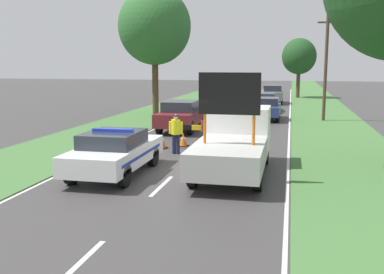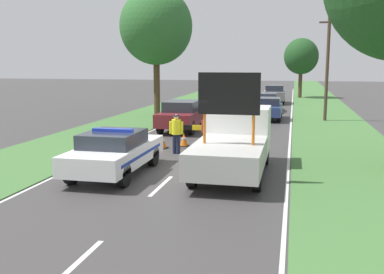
{
  "view_description": "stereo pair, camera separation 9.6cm",
  "coord_description": "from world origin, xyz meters",
  "views": [
    {
      "loc": [
        3.66,
        -14.42,
        3.61
      ],
      "look_at": [
        0.39,
        0.43,
        1.1
      ],
      "focal_mm": 42.0,
      "sensor_mm": 36.0,
      "label": 1
    },
    {
      "loc": [
        3.75,
        -14.4,
        3.61
      ],
      "look_at": [
        0.39,
        0.43,
        1.1
      ],
      "focal_mm": 42.0,
      "sensor_mm": 36.0,
      "label": 2
    }
  ],
  "objects": [
    {
      "name": "ground_plane",
      "position": [
        0.0,
        0.0,
        0.0
      ],
      "size": [
        160.0,
        160.0,
        0.0
      ],
      "primitive_type": "plane",
      "color": "#3D3A3A"
    },
    {
      "name": "lane_markings",
      "position": [
        0.0,
        15.29,
        0.0
      ],
      "size": [
        7.42,
        69.91,
        0.01
      ],
      "color": "silver",
      "rests_on": "ground"
    },
    {
      "name": "grass_verge_left",
      "position": [
        -5.97,
        20.0,
        0.01
      ],
      "size": [
        4.43,
        120.0,
        0.03
      ],
      "color": "#427038",
      "rests_on": "ground"
    },
    {
      "name": "grass_verge_right",
      "position": [
        5.97,
        20.0,
        0.01
      ],
      "size": [
        4.43,
        120.0,
        0.03
      ],
      "color": "#427038",
      "rests_on": "ground"
    },
    {
      "name": "police_car",
      "position": [
        -1.88,
        -0.95,
        0.76
      ],
      "size": [
        1.92,
        4.68,
        1.53
      ],
      "rotation": [
        0.0,
        0.0,
        0.08
      ],
      "color": "white",
      "rests_on": "ground"
    },
    {
      "name": "work_truck",
      "position": [
        1.88,
        0.26,
        1.04
      ],
      "size": [
        2.13,
        5.61,
        3.34
      ],
      "rotation": [
        0.0,
        0.0,
        3.09
      ],
      "color": "white",
      "rests_on": "ground"
    },
    {
      "name": "road_barrier",
      "position": [
        0.09,
        3.87,
        0.85
      ],
      "size": [
        2.78,
        0.08,
        1.03
      ],
      "rotation": [
        0.0,
        0.0,
        -0.08
      ],
      "color": "black",
      "rests_on": "ground"
    },
    {
      "name": "police_officer",
      "position": [
        -0.78,
        2.76,
        0.95
      ],
      "size": [
        0.57,
        0.36,
        1.59
      ],
      "rotation": [
        0.0,
        0.0,
        2.89
      ],
      "color": "#191E38",
      "rests_on": "ground"
    },
    {
      "name": "pedestrian_civilian",
      "position": [
        0.39,
        3.43,
        0.93
      ],
      "size": [
        0.57,
        0.36,
        1.58
      ],
      "rotation": [
        0.0,
        0.0,
        0.1
      ],
      "color": "brown",
      "rests_on": "ground"
    },
    {
      "name": "traffic_cone_near_police",
      "position": [
        -0.88,
        4.46,
        0.29
      ],
      "size": [
        0.42,
        0.42,
        0.58
      ],
      "color": "black",
      "rests_on": "ground"
    },
    {
      "name": "traffic_cone_centre_front",
      "position": [
        1.23,
        4.47,
        0.33
      ],
      "size": [
        0.49,
        0.49,
        0.67
      ],
      "color": "black",
      "rests_on": "ground"
    },
    {
      "name": "traffic_cone_near_truck",
      "position": [
        -1.67,
        3.76,
        0.31
      ],
      "size": [
        0.45,
        0.45,
        0.62
      ],
      "color": "black",
      "rests_on": "ground"
    },
    {
      "name": "queued_car_wagon_maroon",
      "position": [
        -2.08,
        8.98,
        0.84
      ],
      "size": [
        1.89,
        4.62,
        1.61
      ],
      "rotation": [
        0.0,
        0.0,
        3.14
      ],
      "color": "maroon",
      "rests_on": "ground"
    },
    {
      "name": "queued_car_hatch_blue",
      "position": [
        2.13,
        14.7,
        0.75
      ],
      "size": [
        1.8,
        3.93,
        1.43
      ],
      "rotation": [
        0.0,
        0.0,
        3.14
      ],
      "color": "navy",
      "rests_on": "ground"
    },
    {
      "name": "queued_car_van_white",
      "position": [
        1.66,
        19.87,
        0.72
      ],
      "size": [
        1.93,
        3.97,
        1.38
      ],
      "rotation": [
        0.0,
        0.0,
        3.14
      ],
      "color": "silver",
      "rests_on": "ground"
    },
    {
      "name": "queued_car_suv_grey",
      "position": [
        2.08,
        26.79,
        0.85
      ],
      "size": [
        1.77,
        4.28,
        1.64
      ],
      "rotation": [
        0.0,
        0.0,
        3.14
      ],
      "color": "slate",
      "rests_on": "ground"
    },
    {
      "name": "roadside_tree_near_right",
      "position": [
        -5.41,
        15.15,
        6.01
      ],
      "size": [
        4.88,
        4.88,
        8.6
      ],
      "color": "#4C3823",
      "rests_on": "ground"
    },
    {
      "name": "roadside_tree_mid_left",
      "position": [
        4.37,
        34.09,
        4.27
      ],
      "size": [
        3.53,
        3.53,
        6.15
      ],
      "color": "#4C3823",
      "rests_on": "ground"
    },
    {
      "name": "utility_pole",
      "position": [
        5.72,
        14.86,
        3.49
      ],
      "size": [
        1.2,
        0.2,
        6.74
      ],
      "color": "#473828",
      "rests_on": "ground"
    }
  ]
}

